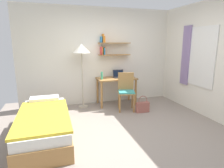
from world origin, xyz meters
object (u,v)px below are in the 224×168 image
Objects in this scene: book_stack at (128,75)px; desk_chair at (126,90)px; desk at (116,83)px; laptop at (119,75)px; water_bottle at (102,76)px; bed at (44,124)px; standing_lamp at (81,51)px; handbag at (143,107)px.

desk_chair is at bearing -117.11° from book_stack.
laptop reaches higher than desk.
water_bottle is (-0.52, 0.43, 0.32)m from desk_chair.
bed is 2.71m from book_stack.
desk_chair reaches higher than water_bottle.
laptop reaches higher than book_stack.
standing_lamp is 0.81m from water_bottle.
handbag is at bearing 14.70° from bed.
laptop is at bearing 3.14° from standing_lamp.
standing_lamp is at bearing -176.86° from laptop.
book_stack reaches higher than desk.
book_stack is (0.28, -0.02, -0.00)m from laptop.
water_bottle is at bearing 43.11° from bed.
desk is 0.22m from laptop.
laptop is at bearing 37.25° from bed.
desk_chair reaches higher than desk.
book_stack is (0.37, 0.05, 0.19)m from desk.
desk_chair is 1.48m from standing_lamp.
laptop is 0.74× the size of handbag.
bed is 2.35m from desk.
laptop is 0.28m from book_stack.
water_bottle reaches higher than book_stack.
standing_lamp is 3.94× the size of handbag.
standing_lamp reaches higher than book_stack.
standing_lamp is 2.05m from handbag.
laptop is (0.09, 0.07, 0.19)m from desk.
desk is at bearing 9.34° from water_bottle.
handbag is (1.33, -0.83, -1.32)m from standing_lamp.
bed is 6.30× the size of laptop.
book_stack is (0.80, 0.12, -0.05)m from water_bottle.
book_stack is at bearing 92.32° from handbag.
desk is 0.49m from water_bottle.
water_bottle reaches higher than handbag.
standing_lamp is 1.46m from book_stack.
bed is at bearing -136.89° from water_bottle.
handbag is at bearing -63.31° from desk.
book_stack is at bearing 8.36° from water_bottle.
bed is 8.12× the size of book_stack.
book_stack is (1.30, 0.03, -0.68)m from standing_lamp.
water_bottle is 1.31m from handbag.
standing_lamp is (0.92, 1.42, 1.22)m from bed.
standing_lamp is at bearing -178.63° from book_stack.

